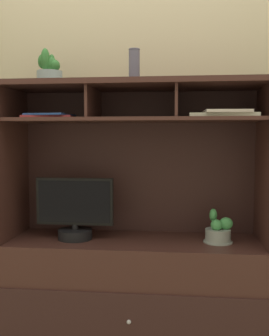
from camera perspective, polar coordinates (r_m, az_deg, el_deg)
floor_plane at (r=2.61m, az=0.00°, el=-22.01°), size 6.00×6.00×0.02m
back_wall at (r=2.63m, az=0.70°, el=9.80°), size 6.00×0.02×2.80m
media_console at (r=2.45m, az=0.02°, el=-12.32°), size 1.57×0.54×1.47m
tv_monitor at (r=2.41m, az=-8.46°, el=-6.35°), size 0.46×0.20×0.36m
potted_orchid at (r=2.38m, az=11.81°, el=-8.92°), size 0.17×0.17×0.19m
magazine_stack_left at (r=2.39m, az=-11.97°, el=7.21°), size 0.30×0.26×0.02m
magazine_stack_centre at (r=2.28m, az=12.59°, el=7.46°), size 0.38×0.30×0.04m
potted_succulent at (r=2.50m, az=-12.01°, el=13.36°), size 0.17×0.17×0.21m
ceramic_vase at (r=2.36m, az=-0.04°, el=14.35°), size 0.07×0.07×0.19m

